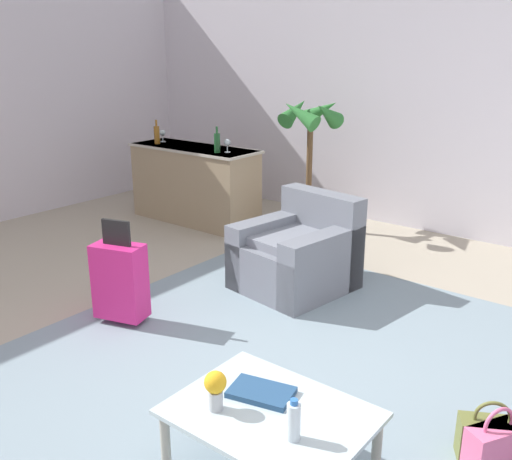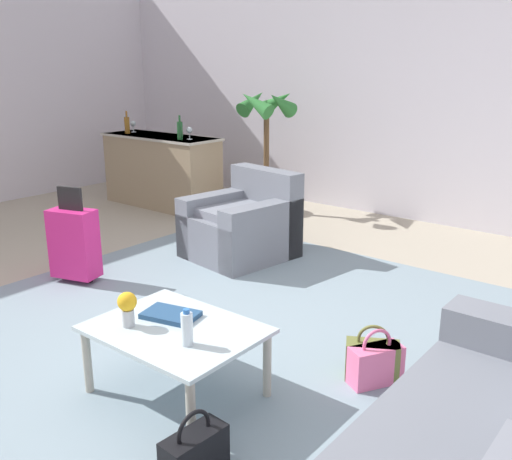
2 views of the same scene
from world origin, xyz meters
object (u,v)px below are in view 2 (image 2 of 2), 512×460
(handbag_pink, at_px, (376,364))
(coffee_table, at_px, (175,336))
(water_bottle, at_px, (187,328))
(armchair, at_px, (245,227))
(potted_palm, at_px, (266,151))
(flower_vase, at_px, (127,306))
(handbag_olive, at_px, (372,359))
(handbag_black, at_px, (195,455))
(wine_glass_left_of_centre, at_px, (189,131))
(suitcase_magenta, at_px, (74,242))
(wine_glass_leftmost, at_px, (133,124))
(coffee_table_book, at_px, (171,315))
(bar_console, at_px, (162,170))
(wine_bottle_green, at_px, (180,130))
(wine_bottle_amber, at_px, (127,125))

(handbag_pink, bearing_deg, coffee_table, -135.94)
(water_bottle, bearing_deg, armchair, 123.31)
(water_bottle, relative_size, potted_palm, 0.13)
(coffee_table, xyz_separation_m, water_bottle, (0.20, -0.10, 0.15))
(flower_vase, distance_m, handbag_olive, 1.50)
(water_bottle, bearing_deg, coffee_table, 153.43)
(handbag_olive, distance_m, handbag_black, 1.32)
(water_bottle, bearing_deg, wine_glass_left_of_centre, 134.60)
(flower_vase, xyz_separation_m, suitcase_magenta, (-1.78, 0.85, -0.19))
(water_bottle, distance_m, wine_glass_leftmost, 5.40)
(coffee_table_book, height_order, bar_console, bar_console)
(coffee_table_book, bearing_deg, flower_vase, -127.52)
(coffee_table, bearing_deg, handbag_pink, 44.06)
(suitcase_magenta, bearing_deg, wine_bottle_green, 113.73)
(wine_glass_left_of_centre, relative_size, wine_bottle_green, 0.51)
(handbag_black, distance_m, potted_palm, 5.03)
(coffee_table, bearing_deg, armchair, 120.76)
(wine_bottle_green, relative_size, handbag_pink, 0.84)
(potted_palm, bearing_deg, handbag_pink, -43.40)
(flower_vase, xyz_separation_m, handbag_black, (0.80, -0.29, -0.42))
(wine_bottle_green, bearing_deg, wine_glass_leftmost, 171.73)
(wine_glass_left_of_centre, xyz_separation_m, suitcase_magenta, (0.92, -2.36, -0.69))
(coffee_table_book, distance_m, handbag_pink, 1.26)
(coffee_table_book, relative_size, wine_bottle_amber, 1.06)
(bar_console, height_order, wine_glass_leftmost, wine_glass_leftmost)
(water_bottle, relative_size, wine_bottle_green, 0.68)
(wine_glass_leftmost, bearing_deg, handbag_olive, -25.03)
(wine_glass_left_of_centre, bearing_deg, wine_bottle_amber, -176.01)
(wine_bottle_amber, relative_size, handbag_olive, 0.84)
(wine_bottle_green, distance_m, handbag_black, 5.04)
(flower_vase, xyz_separation_m, wine_bottle_amber, (-3.80, 3.13, 0.51))
(bar_console, distance_m, wine_bottle_amber, 0.78)
(wine_glass_left_of_centre, bearing_deg, wine_bottle_green, -138.69)
(wine_glass_leftmost, height_order, wine_glass_left_of_centre, same)
(handbag_olive, bearing_deg, handbag_black, -99.84)
(bar_console, relative_size, suitcase_magenta, 2.01)
(wine_bottle_green, bearing_deg, handbag_pink, -29.33)
(handbag_olive, xyz_separation_m, potted_palm, (-3.00, 2.84, 0.66))
(handbag_olive, bearing_deg, potted_palm, 136.57)
(wine_glass_leftmost, height_order, suitcase_magenta, wine_glass_leftmost)
(handbag_olive, relative_size, handbag_pink, 1.00)
(wine_glass_leftmost, xyz_separation_m, wine_bottle_amber, (0.06, -0.16, 0.01))
(coffee_table, relative_size, handbag_pink, 2.63)
(coffee_table, relative_size, wine_glass_leftmost, 6.10)
(coffee_table, relative_size, bar_console, 0.55)
(coffee_table, xyz_separation_m, handbag_olive, (0.80, 0.86, -0.24))
(wine_glass_left_of_centre, relative_size, suitcase_magenta, 0.18)
(armchair, distance_m, handbag_olive, 2.48)
(bar_console, relative_size, wine_bottle_amber, 5.70)
(armchair, relative_size, wine_glass_left_of_centre, 6.73)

